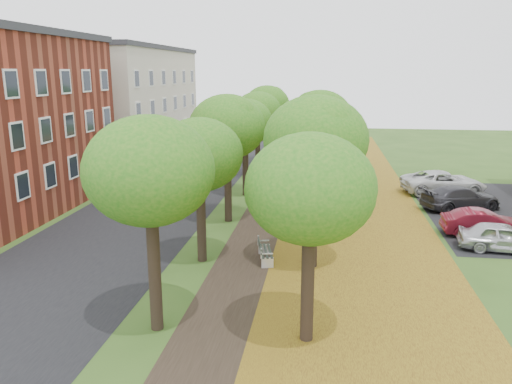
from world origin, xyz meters
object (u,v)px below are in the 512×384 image
(car_white, at_px, (443,182))
(bench, at_px, (264,251))
(car_silver, at_px, (503,237))
(car_red, at_px, (484,223))
(car_grey, at_px, (460,198))

(car_white, bearing_deg, bench, 132.67)
(bench, xyz_separation_m, car_silver, (10.73, 2.78, 0.21))
(car_red, bearing_deg, car_white, 0.40)
(bench, height_order, car_grey, car_grey)
(car_white, bearing_deg, car_grey, 171.43)
(car_red, relative_size, car_white, 0.72)
(bench, relative_size, car_grey, 0.39)
(car_silver, distance_m, car_red, 2.14)
(bench, distance_m, car_silver, 11.08)
(car_grey, bearing_deg, car_white, -19.44)
(car_silver, xyz_separation_m, car_grey, (-0.10, 7.20, 0.04))
(car_silver, distance_m, car_white, 11.20)
(bench, xyz_separation_m, car_white, (10.49, 13.98, 0.32))
(car_silver, relative_size, car_white, 0.70)
(bench, distance_m, car_red, 11.59)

